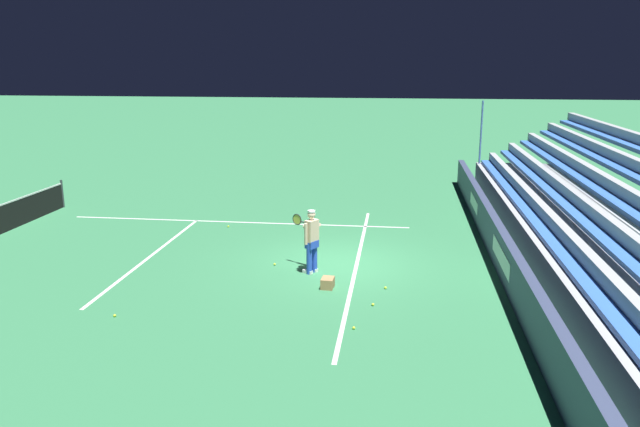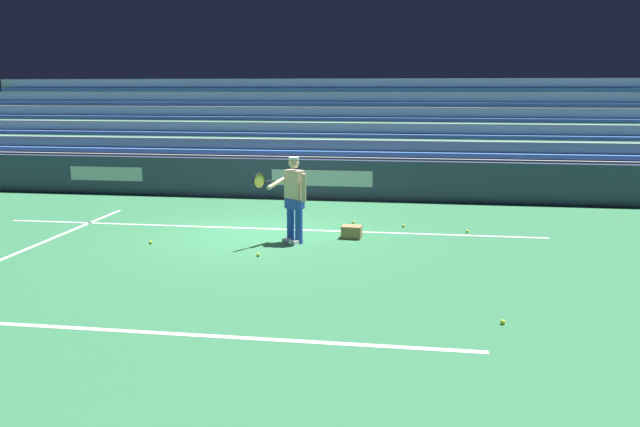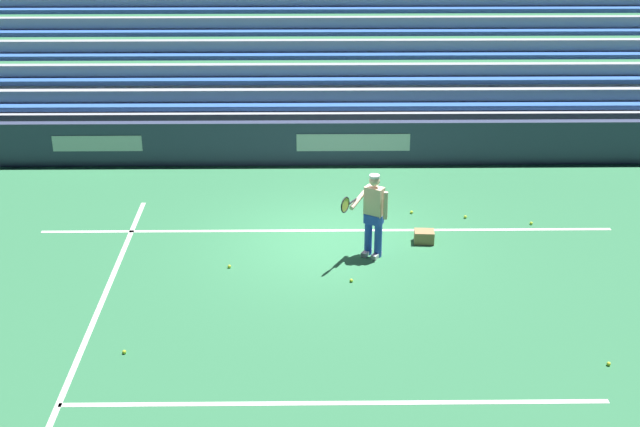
{
  "view_description": "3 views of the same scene",
  "coord_description": "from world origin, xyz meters",
  "px_view_note": "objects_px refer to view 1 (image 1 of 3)",
  "views": [
    {
      "loc": [
        -16.57,
        -1.6,
        5.52
      ],
      "look_at": [
        0.45,
        0.59,
        1.31
      ],
      "focal_mm": 35.0,
      "sensor_mm": 36.0,
      "label": 1
    },
    {
      "loc": [
        -3.15,
        12.52,
        3.03
      ],
      "look_at": [
        -1.5,
        1.35,
        0.75
      ],
      "focal_mm": 35.0,
      "sensor_mm": 36.0,
      "label": 2
    },
    {
      "loc": [
        0.34,
        16.42,
        8.05
      ],
      "look_at": [
        0.16,
        0.29,
        0.75
      ],
      "focal_mm": 50.0,
      "sensor_mm": 36.0,
      "label": 3
    }
  ],
  "objects_px": {
    "ball_box_cardboard": "(328,283)",
    "tennis_ball_on_baseline": "(385,288)",
    "tennis_player": "(311,240)",
    "tennis_ball_near_player": "(354,328)",
    "tennis_ball_stray_back": "(308,242)",
    "tennis_ball_far_right": "(115,316)",
    "tennis_ball_midcourt": "(275,264)",
    "tennis_ball_toward_net": "(228,226)",
    "tennis_ball_by_box": "(373,305)"
  },
  "relations": [
    {
      "from": "ball_box_cardboard",
      "to": "tennis_ball_on_baseline",
      "type": "bearing_deg",
      "value": -85.96
    },
    {
      "from": "tennis_player",
      "to": "tennis_ball_near_player",
      "type": "distance_m",
      "value": 3.87
    },
    {
      "from": "ball_box_cardboard",
      "to": "tennis_ball_stray_back",
      "type": "bearing_deg",
      "value": 15.36
    },
    {
      "from": "tennis_ball_stray_back",
      "to": "tennis_ball_far_right",
      "type": "distance_m",
      "value": 7.17
    },
    {
      "from": "ball_box_cardboard",
      "to": "tennis_ball_midcourt",
      "type": "distance_m",
      "value": 2.28
    },
    {
      "from": "tennis_ball_toward_net",
      "to": "tennis_ball_near_player",
      "type": "bearing_deg",
      "value": -147.85
    },
    {
      "from": "ball_box_cardboard",
      "to": "tennis_ball_far_right",
      "type": "bearing_deg",
      "value": 118.42
    },
    {
      "from": "ball_box_cardboard",
      "to": "tennis_ball_near_player",
      "type": "bearing_deg",
      "value": -160.76
    },
    {
      "from": "tennis_ball_stray_back",
      "to": "tennis_ball_far_right",
      "type": "height_order",
      "value": "same"
    },
    {
      "from": "tennis_ball_far_right",
      "to": "tennis_ball_near_player",
      "type": "distance_m",
      "value": 5.31
    },
    {
      "from": "tennis_ball_stray_back",
      "to": "tennis_ball_midcourt",
      "type": "bearing_deg",
      "value": 165.7
    },
    {
      "from": "tennis_player",
      "to": "ball_box_cardboard",
      "type": "height_order",
      "value": "tennis_player"
    },
    {
      "from": "tennis_ball_by_box",
      "to": "tennis_ball_far_right",
      "type": "xyz_separation_m",
      "value": [
        -1.38,
        5.65,
        0.0
      ]
    },
    {
      "from": "tennis_ball_on_baseline",
      "to": "tennis_ball_toward_net",
      "type": "bearing_deg",
      "value": 46.15
    },
    {
      "from": "tennis_ball_stray_back",
      "to": "tennis_ball_toward_net",
      "type": "height_order",
      "value": "same"
    },
    {
      "from": "tennis_ball_stray_back",
      "to": "tennis_ball_midcourt",
      "type": "relative_size",
      "value": 1.0
    },
    {
      "from": "tennis_ball_on_baseline",
      "to": "tennis_ball_by_box",
      "type": "relative_size",
      "value": 1.0
    },
    {
      "from": "tennis_ball_on_baseline",
      "to": "tennis_ball_stray_back",
      "type": "xyz_separation_m",
      "value": [
        3.79,
        2.51,
        0.0
      ]
    },
    {
      "from": "tennis_player",
      "to": "tennis_ball_on_baseline",
      "type": "distance_m",
      "value": 2.4
    },
    {
      "from": "ball_box_cardboard",
      "to": "tennis_ball_by_box",
      "type": "xyz_separation_m",
      "value": [
        -1.04,
        -1.18,
        -0.1
      ]
    },
    {
      "from": "tennis_ball_by_box",
      "to": "tennis_ball_midcourt",
      "type": "xyz_separation_m",
      "value": [
        2.6,
        2.84,
        0.0
      ]
    },
    {
      "from": "tennis_ball_near_player",
      "to": "tennis_ball_midcourt",
      "type": "distance_m",
      "value": 4.68
    },
    {
      "from": "tennis_ball_on_baseline",
      "to": "tennis_ball_far_right",
      "type": "height_order",
      "value": "same"
    },
    {
      "from": "ball_box_cardboard",
      "to": "tennis_ball_by_box",
      "type": "height_order",
      "value": "ball_box_cardboard"
    },
    {
      "from": "tennis_player",
      "to": "tennis_ball_midcourt",
      "type": "height_order",
      "value": "tennis_player"
    },
    {
      "from": "tennis_ball_on_baseline",
      "to": "tennis_ball_near_player",
      "type": "bearing_deg",
      "value": 166.48
    },
    {
      "from": "tennis_ball_stray_back",
      "to": "tennis_ball_toward_net",
      "type": "distance_m",
      "value": 3.31
    },
    {
      "from": "tennis_ball_near_player",
      "to": "ball_box_cardboard",
      "type": "bearing_deg",
      "value": 19.24
    },
    {
      "from": "tennis_ball_toward_net",
      "to": "tennis_ball_midcourt",
      "type": "xyz_separation_m",
      "value": [
        -3.8,
        -2.38,
        0.0
      ]
    },
    {
      "from": "tennis_ball_far_right",
      "to": "tennis_player",
      "type": "bearing_deg",
      "value": -47.9
    },
    {
      "from": "tennis_player",
      "to": "tennis_ball_stray_back",
      "type": "height_order",
      "value": "tennis_player"
    },
    {
      "from": "ball_box_cardboard",
      "to": "tennis_ball_on_baseline",
      "type": "distance_m",
      "value": 1.44
    },
    {
      "from": "tennis_player",
      "to": "tennis_ball_toward_net",
      "type": "distance_m",
      "value": 5.56
    },
    {
      "from": "tennis_ball_by_box",
      "to": "ball_box_cardboard",
      "type": "bearing_deg",
      "value": 48.59
    },
    {
      "from": "tennis_ball_stray_back",
      "to": "tennis_ball_by_box",
      "type": "height_order",
      "value": "same"
    },
    {
      "from": "tennis_ball_on_baseline",
      "to": "tennis_ball_near_player",
      "type": "relative_size",
      "value": 1.0
    },
    {
      "from": "tennis_ball_toward_net",
      "to": "tennis_ball_far_right",
      "type": "distance_m",
      "value": 7.79
    },
    {
      "from": "tennis_ball_toward_net",
      "to": "tennis_ball_midcourt",
      "type": "height_order",
      "value": "same"
    },
    {
      "from": "tennis_ball_stray_back",
      "to": "tennis_ball_far_right",
      "type": "bearing_deg",
      "value": 151.68
    },
    {
      "from": "tennis_ball_by_box",
      "to": "tennis_ball_midcourt",
      "type": "bearing_deg",
      "value": 47.57
    },
    {
      "from": "tennis_ball_midcourt",
      "to": "tennis_player",
      "type": "bearing_deg",
      "value": -112.61
    },
    {
      "from": "tennis_ball_far_right",
      "to": "tennis_ball_toward_net",
      "type": "bearing_deg",
      "value": -3.18
    },
    {
      "from": "tennis_ball_near_player",
      "to": "tennis_ball_far_right",
      "type": "bearing_deg",
      "value": 90.26
    },
    {
      "from": "tennis_ball_on_baseline",
      "to": "tennis_ball_midcourt",
      "type": "relative_size",
      "value": 1.0
    },
    {
      "from": "tennis_player",
      "to": "tennis_ball_stray_back",
      "type": "distance_m",
      "value": 2.96
    },
    {
      "from": "tennis_ball_on_baseline",
      "to": "tennis_ball_far_right",
      "type": "distance_m",
      "value": 6.42
    },
    {
      "from": "tennis_player",
      "to": "tennis_ball_on_baseline",
      "type": "relative_size",
      "value": 25.98
    },
    {
      "from": "tennis_ball_toward_net",
      "to": "tennis_ball_near_player",
      "type": "distance_m",
      "value": 9.16
    },
    {
      "from": "ball_box_cardboard",
      "to": "tennis_ball_by_box",
      "type": "relative_size",
      "value": 6.06
    },
    {
      "from": "tennis_ball_toward_net",
      "to": "tennis_ball_near_player",
      "type": "height_order",
      "value": "same"
    }
  ]
}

